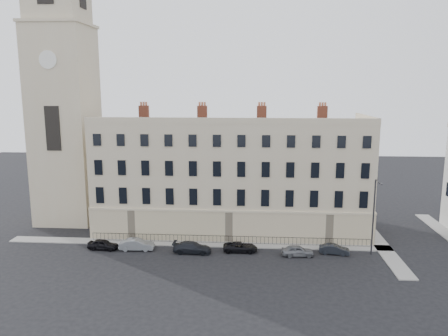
{
  "coord_description": "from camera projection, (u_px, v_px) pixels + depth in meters",
  "views": [
    {
      "loc": [
        -2.91,
        -46.85,
        19.4
      ],
      "look_at": [
        -6.91,
        10.0,
        8.88
      ],
      "focal_mm": 35.0,
      "sensor_mm": 36.0,
      "label": 1
    }
  ],
  "objects": [
    {
      "name": "streetlamp",
      "position": [
        374.0,
        214.0,
        50.49
      ],
      "size": [
        0.43,
        1.96,
        9.06
      ],
      "rotation": [
        0.0,
        0.0,
        -0.13
      ],
      "color": "#2E2D32",
      "rests_on": "ground"
    },
    {
      "name": "car_b",
      "position": [
        137.0,
        244.0,
        52.82
      ],
      "size": [
        4.24,
        1.67,
        1.37
      ],
      "primitive_type": "imported",
      "rotation": [
        0.0,
        0.0,
        1.62
      ],
      "color": "gray",
      "rests_on": "ground"
    },
    {
      "name": "car_e",
      "position": [
        298.0,
        251.0,
        50.92
      ],
      "size": [
        3.83,
        1.73,
        1.28
      ],
      "primitive_type": "imported",
      "rotation": [
        0.0,
        0.0,
        1.63
      ],
      "color": "slate",
      "rests_on": "ground"
    },
    {
      "name": "car_d",
      "position": [
        240.0,
        247.0,
        52.31
      ],
      "size": [
        4.13,
        1.96,
        1.14
      ],
      "primitive_type": "imported",
      "rotation": [
        0.0,
        0.0,
        1.59
      ],
      "color": "black",
      "rests_on": "ground"
    },
    {
      "name": "pavement_east_return",
      "position": [
        377.0,
        240.0,
        56.22
      ],
      "size": [
        2.0,
        24.0,
        0.12
      ],
      "primitive_type": "cube",
      "color": "gray",
      "rests_on": "ground"
    },
    {
      "name": "ground",
      "position": [
        279.0,
        262.0,
        49.28
      ],
      "size": [
        160.0,
        160.0,
        0.0
      ],
      "primitive_type": "plane",
      "color": "black",
      "rests_on": "ground"
    },
    {
      "name": "terrace",
      "position": [
        232.0,
        175.0,
        60.07
      ],
      "size": [
        36.22,
        12.22,
        17.0
      ],
      "color": "#C6B593",
      "rests_on": "ground"
    },
    {
      "name": "pavement_terrace",
      "position": [
        197.0,
        244.0,
        54.86
      ],
      "size": [
        48.0,
        2.0,
        0.12
      ],
      "primitive_type": "cube",
      "color": "gray",
      "rests_on": "ground"
    },
    {
      "name": "car_c",
      "position": [
        192.0,
        248.0,
        51.88
      ],
      "size": [
        4.63,
        1.99,
        1.33
      ],
      "primitive_type": "imported",
      "rotation": [
        0.0,
        0.0,
        1.54
      ],
      "color": "black",
      "rests_on": "ground"
    },
    {
      "name": "car_f",
      "position": [
        334.0,
        249.0,
        51.53
      ],
      "size": [
        3.68,
        1.8,
        1.16
      ],
      "primitive_type": "imported",
      "rotation": [
        0.0,
        0.0,
        1.4
      ],
      "color": "black",
      "rests_on": "ground"
    },
    {
      "name": "church_tower",
      "position": [
        63.0,
        93.0,
        61.69
      ],
      "size": [
        8.0,
        8.13,
        44.0
      ],
      "color": "#C6B593",
      "rests_on": "ground"
    },
    {
      "name": "railings",
      "position": [
        229.0,
        240.0,
        54.89
      ],
      "size": [
        35.0,
        0.04,
        0.96
      ],
      "color": "black",
      "rests_on": "ground"
    },
    {
      "name": "car_a",
      "position": [
        103.0,
        244.0,
        53.0
      ],
      "size": [
        3.81,
        1.81,
        1.26
      ],
      "primitive_type": "imported",
      "rotation": [
        0.0,
        0.0,
        1.48
      ],
      "color": "black",
      "rests_on": "ground"
    }
  ]
}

